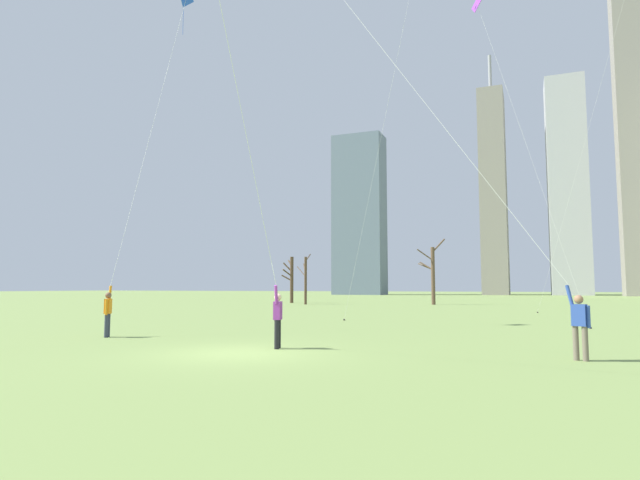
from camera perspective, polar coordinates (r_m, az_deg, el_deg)
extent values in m
plane|color=#7A934C|center=(14.91, -8.73, -12.08)|extent=(400.00, 400.00, 0.00)
cylinder|color=#726656|center=(14.67, 26.92, -10.04)|extent=(0.14, 0.14, 0.85)
cylinder|color=#726656|center=(14.73, 26.09, -10.05)|extent=(0.14, 0.14, 0.85)
cube|color=#2D4CA5|center=(14.65, 26.40, -7.34)|extent=(0.39, 0.31, 0.54)
sphere|color=#9E7051|center=(14.64, 26.33, -5.81)|extent=(0.22, 0.22, 0.22)
cylinder|color=#2D4CA5|center=(14.59, 27.19, -7.45)|extent=(0.09, 0.09, 0.55)
cylinder|color=#2D4CA5|center=(14.70, 25.54, -5.52)|extent=(0.22, 0.16, 0.56)
cylinder|color=silver|center=(18.34, 7.89, 18.68)|extent=(9.76, 3.32, 14.73)
cylinder|color=black|center=(15.90, -4.54, -10.15)|extent=(0.14, 0.14, 0.85)
cylinder|color=black|center=(15.69, -4.74, -10.21)|extent=(0.14, 0.14, 0.85)
cube|color=purple|center=(15.75, -4.62, -7.66)|extent=(0.27, 0.37, 0.54)
sphere|color=beige|center=(15.74, -4.61, -6.24)|extent=(0.22, 0.22, 0.22)
cylinder|color=purple|center=(15.95, -4.43, -7.75)|extent=(0.09, 0.09, 0.55)
cylinder|color=purple|center=(15.53, -4.80, -5.95)|extent=(0.13, 0.22, 0.56)
cylinder|color=silver|center=(13.68, -8.77, 14.76)|extent=(0.71, 5.69, 9.23)
cylinder|color=#33384C|center=(20.66, -22.23, -8.63)|extent=(0.14, 0.14, 0.85)
cylinder|color=#33384C|center=(20.87, -22.07, -8.59)|extent=(0.14, 0.14, 0.85)
cube|color=orange|center=(20.73, -22.08, -6.69)|extent=(0.34, 0.39, 0.54)
sphere|color=brown|center=(20.72, -22.05, -5.62)|extent=(0.22, 0.22, 0.22)
cylinder|color=orange|center=(20.52, -22.24, -6.80)|extent=(0.09, 0.09, 0.55)
cylinder|color=orange|center=(20.92, -21.89, -5.39)|extent=(0.18, 0.22, 0.56)
cylinder|color=blue|center=(29.64, -14.68, 22.16)|extent=(0.02, 0.02, 1.56)
cylinder|color=silver|center=(24.70, -17.58, 12.46)|extent=(1.33, 5.95, 14.69)
cylinder|color=silver|center=(39.11, 26.49, 8.02)|extent=(5.91, 4.33, 20.64)
cylinder|color=#3F3833|center=(40.21, 22.60, -7.28)|extent=(0.10, 0.10, 0.08)
cube|color=purple|center=(33.62, 16.70, 23.43)|extent=(0.71, 1.13, 1.25)
cylinder|color=black|center=(33.62, 16.70, 23.43)|extent=(0.25, 0.31, 0.79)
cylinder|color=silver|center=(28.53, 21.55, 9.62)|extent=(4.65, 3.76, 17.74)
cylinder|color=#3F3833|center=(25.94, 27.37, -8.50)|extent=(0.10, 0.10, 0.08)
cylinder|color=silver|center=(28.79, 6.93, 12.30)|extent=(4.99, 1.28, 20.77)
cylinder|color=#3F3833|center=(28.85, 2.64, -8.67)|extent=(0.10, 0.10, 0.08)
cylinder|color=brown|center=(55.63, 12.21, -3.83)|extent=(0.40, 0.40, 5.96)
cylinder|color=brown|center=(56.17, 12.78, -0.59)|extent=(1.30, 1.17, 1.50)
cylinder|color=brown|center=(55.99, 11.51, -2.79)|extent=(1.52, 0.58, 0.94)
cylinder|color=brown|center=(56.22, 11.42, -2.86)|extent=(1.76, 0.98, 0.81)
cylinder|color=brown|center=(55.43, 11.36, -1.59)|extent=(1.56, 0.98, 1.22)
cylinder|color=#4C3828|center=(55.20, -1.58, -4.43)|extent=(0.28, 0.28, 4.99)
cylinder|color=#4C3828|center=(55.98, -2.04, -3.47)|extent=(1.52, 1.15, 1.19)
cylinder|color=#4C3828|center=(55.85, -1.69, -3.20)|extent=(0.80, 1.17, 1.31)
cylinder|color=#4C3828|center=(55.76, -1.31, -1.92)|extent=(0.20, 1.13, 0.85)
cylinder|color=#4C3828|center=(60.31, -3.10, -4.35)|extent=(0.39, 0.39, 5.28)
cylinder|color=#4C3828|center=(59.98, -3.58, -3.58)|extent=(0.81, 1.22, 0.90)
cylinder|color=#4C3828|center=(60.54, -3.54, -2.98)|extent=(1.15, 0.23, 1.13)
cylinder|color=#4C3828|center=(60.44, -3.65, -4.14)|extent=(1.27, 0.43, 0.78)
cylinder|color=#4C3828|center=(60.83, -3.27, -2.55)|extent=(0.92, 0.87, 0.84)
cube|color=#B2B2B7|center=(131.60, 25.34, 5.35)|extent=(8.22, 8.63, 49.27)
cube|color=gray|center=(131.64, 18.37, 4.91)|extent=(5.82, 10.92, 48.36)
cylinder|color=#99999E|center=(139.54, 18.02, 16.74)|extent=(0.80, 0.80, 9.73)
cube|color=slate|center=(126.36, 4.31, 2.76)|extent=(11.90, 7.13, 38.30)
cube|color=gray|center=(126.43, 31.14, 10.08)|extent=(7.06, 5.11, 66.81)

